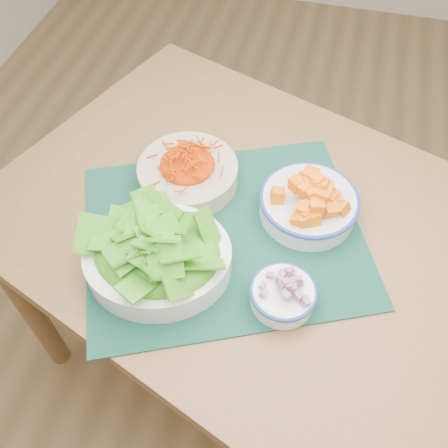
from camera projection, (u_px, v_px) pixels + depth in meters
The scene contains 7 objects.
ground at pixel (300, 290), 1.82m from camera, with size 4.00×4.00×0.00m, color #947147.
table at pixel (271, 255), 1.13m from camera, with size 1.43×1.19×0.75m.
placemat at pixel (224, 233), 1.04m from camera, with size 0.57×0.47×0.00m, color black.
carrot_bowl at pixel (188, 169), 1.10m from camera, with size 0.25×0.25×0.08m.
squash_bowl at pixel (310, 198), 1.03m from camera, with size 0.22×0.22×0.11m.
lettuce_bowl at pixel (157, 253), 0.94m from camera, with size 0.34×0.31×0.12m.
onion_bowl at pixel (283, 293), 0.92m from camera, with size 0.15×0.15×0.06m.
Camera 1 is at (-0.04, -0.95, 1.59)m, focal length 40.00 mm.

